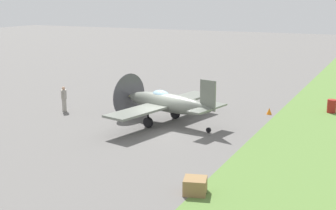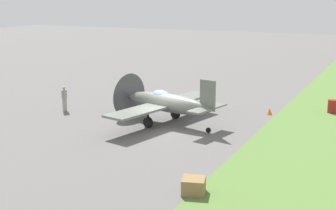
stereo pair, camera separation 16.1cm
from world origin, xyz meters
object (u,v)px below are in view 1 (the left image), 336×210
Objects in this scene: airplane_lead at (166,103)px; supply_crate at (195,186)px; runway_marker_cone at (269,111)px; fuel_drum at (332,106)px; ground_crew_chief at (64,98)px.

airplane_lead is 10.67m from supply_crate.
runway_marker_cone is at bearing 2.07° from supply_crate.
supply_crate is at bearing 169.09° from fuel_drum.
airplane_lead is at bearing -100.05° from ground_crew_chief.
runway_marker_cone is (-2.31, 3.68, -0.23)m from fuel_drum.
supply_crate is at bearing -134.48° from ground_crew_chief.
supply_crate is at bearing -135.50° from airplane_lead.
ground_crew_chief is 1.92× the size of supply_crate.
airplane_lead is 11.59m from fuel_drum.
ground_crew_chief is at bearing 103.13° from airplane_lead.
supply_crate is 2.05× the size of runway_marker_cone.
airplane_lead is 10.07× the size of fuel_drum.
fuel_drum is at bearing -37.54° from airplane_lead.
ground_crew_chief reaches higher than runway_marker_cone.
ground_crew_chief is 1.92× the size of fuel_drum.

